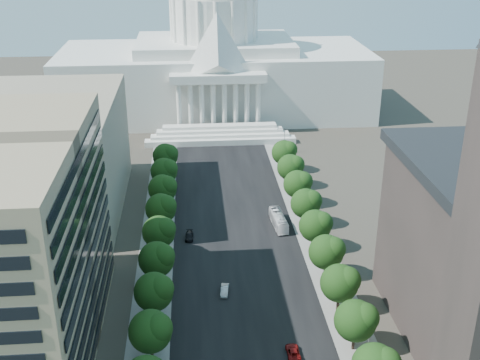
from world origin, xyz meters
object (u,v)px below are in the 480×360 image
object	(u,v)px
car_red	(293,352)
city_bus	(279,220)
car_dark_b	(189,236)
car_silver	(225,290)

from	to	relation	value
car_red	city_bus	world-z (taller)	city_bus
car_red	car_dark_b	distance (m)	47.84
car_silver	car_dark_b	world-z (taller)	car_silver
car_silver	car_red	world-z (taller)	car_silver
car_red	city_bus	xyz separation A→B (m)	(4.39, 49.13, 0.93)
car_silver	car_dark_b	xyz separation A→B (m)	(-7.17, 23.96, -0.05)
car_silver	city_bus	xyz separation A→B (m)	(15.39, 28.83, 0.89)
city_bus	car_silver	bearing A→B (deg)	-122.57
car_red	car_silver	bearing A→B (deg)	-61.85
car_silver	city_bus	distance (m)	32.70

